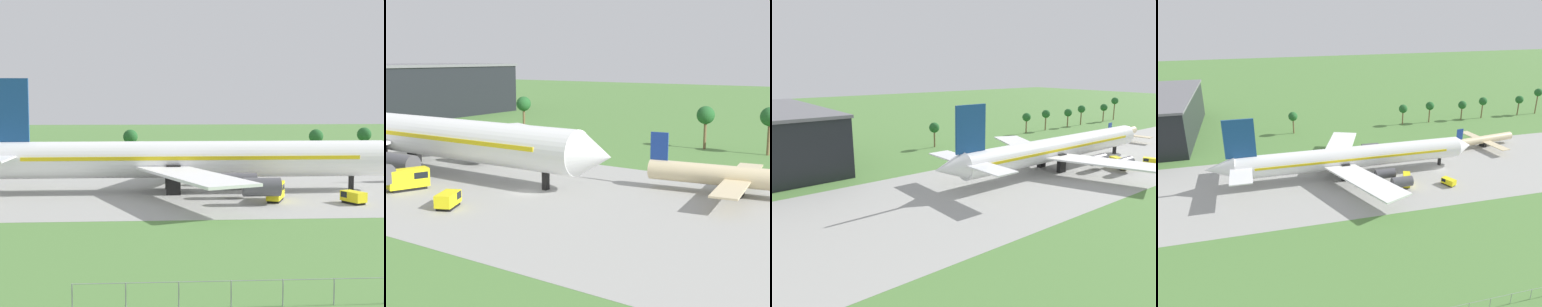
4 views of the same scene
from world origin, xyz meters
TOP-DOWN VIEW (x-y plane):
  - ground_plane at (0.00, 0.00)m, footprint 600.00×600.00m
  - taxiway_strip at (0.00, 0.00)m, footprint 320.00×44.00m
  - jet_airliner at (-28.44, 2.80)m, footprint 80.33×54.97m
  - regional_aircraft at (24.50, 14.01)m, footprint 24.58×22.23m
  - baggage_tug at (-14.59, -7.71)m, footprint 3.92×5.90m
  - fuel_truck at (-3.28, -10.98)m, footprint 3.43×4.36m
  - terminal_building at (-94.26, 58.16)m, footprint 36.72×61.20m

SIDE VIEW (x-z plane):
  - ground_plane at x=0.00m, z-range 0.00..0.00m
  - taxiway_strip at x=0.00m, z-range 0.00..0.02m
  - fuel_truck at x=-3.28m, z-range 0.10..2.02m
  - baggage_tug at x=-14.59m, z-range 0.10..3.08m
  - regional_aircraft at x=24.50m, z-range -1.36..6.58m
  - jet_airliner at x=-28.44m, z-range -4.16..15.40m
  - terminal_building at x=-94.26m, z-range 0.02..16.20m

